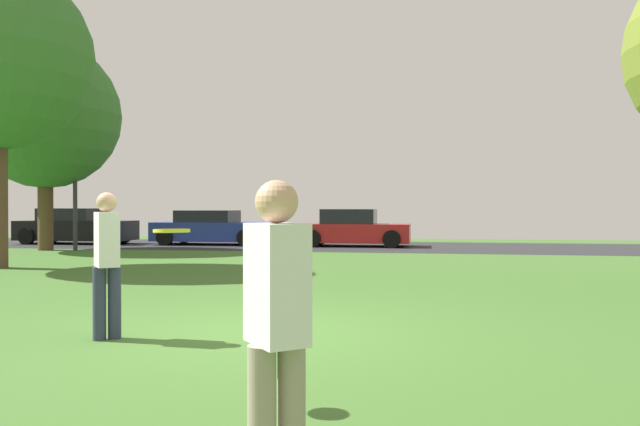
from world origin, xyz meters
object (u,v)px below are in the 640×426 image
at_px(person_thrower, 107,259).
at_px(parked_car_red, 353,229).
at_px(street_lamp_post, 75,183).
at_px(person_catcher, 277,327).
at_px(maple_tree_near, 45,115).
at_px(parked_car_black, 75,227).
at_px(frisbee_disc, 172,231).
at_px(parked_car_blue, 212,229).

distance_m(person_thrower, parked_car_red, 16.59).
bearing_deg(street_lamp_post, person_catcher, -55.81).
height_order(person_catcher, street_lamp_post, street_lamp_post).
relative_size(maple_tree_near, street_lamp_post, 1.56).
distance_m(person_catcher, parked_car_red, 20.03).
bearing_deg(parked_car_black, person_catcher, -56.28).
height_order(person_catcher, frisbee_disc, person_catcher).
xyz_separation_m(parked_car_blue, parked_car_red, (5.50, -0.12, 0.01)).
relative_size(person_thrower, street_lamp_post, 0.36).
bearing_deg(person_catcher, maple_tree_near, -2.59).
distance_m(person_thrower, frisbee_disc, 2.54).
height_order(frisbee_disc, parked_car_black, parked_car_black).
xyz_separation_m(person_catcher, parked_car_black, (-13.07, 19.58, -0.21)).
bearing_deg(street_lamp_post, parked_car_red, 22.92).
xyz_separation_m(parked_car_blue, street_lamp_post, (-3.40, -3.88, 1.63)).
bearing_deg(person_thrower, person_catcher, 0.00).
distance_m(person_catcher, street_lamp_post, 19.58).
distance_m(parked_car_black, parked_car_blue, 5.52).
height_order(maple_tree_near, parked_car_red, maple_tree_near).
bearing_deg(street_lamp_post, person_thrower, -57.28).
relative_size(person_thrower, parked_car_red, 0.40).
xyz_separation_m(person_thrower, street_lamp_post, (-8.23, 12.81, 1.37)).
xyz_separation_m(maple_tree_near, person_catcher, (12.00, -16.05, -3.67)).
bearing_deg(parked_car_black, parked_car_red, 1.74).
xyz_separation_m(person_catcher, parked_car_blue, (-7.57, 20.04, -0.24)).
relative_size(person_thrower, person_catcher, 1.02).
xyz_separation_m(person_catcher, street_lamp_post, (-10.97, 16.15, 1.39)).
height_order(maple_tree_near, person_thrower, maple_tree_near).
height_order(person_thrower, person_catcher, person_thrower).
bearing_deg(parked_car_black, parked_car_blue, 4.68).
relative_size(maple_tree_near, parked_car_black, 1.56).
bearing_deg(parked_car_red, street_lamp_post, -157.08).
bearing_deg(parked_car_red, maple_tree_near, -158.71).
bearing_deg(street_lamp_post, parked_car_blue, 48.76).
height_order(parked_car_black, parked_car_blue, parked_car_black).
bearing_deg(parked_car_blue, person_catcher, -69.31).
bearing_deg(parked_car_black, street_lamp_post, -58.54).
xyz_separation_m(parked_car_black, street_lamp_post, (2.10, -3.43, 1.60)).
distance_m(parked_car_blue, street_lamp_post, 5.41).
distance_m(parked_car_black, street_lamp_post, 4.33).
bearing_deg(maple_tree_near, street_lamp_post, 5.75).
height_order(parked_car_blue, street_lamp_post, street_lamp_post).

